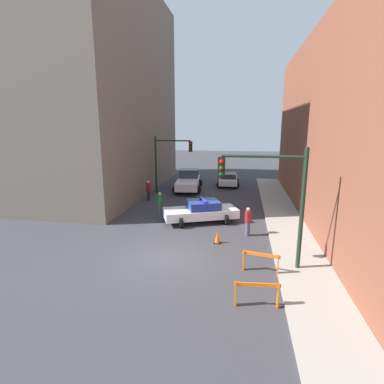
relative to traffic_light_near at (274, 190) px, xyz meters
name	(u,v)px	position (x,y,z in m)	size (l,w,h in m)	color
ground_plane	(167,258)	(-4.73, 0.18, -3.53)	(120.00, 120.00, 0.00)	#38383D
sidewalk_right	(304,267)	(1.47, 0.18, -3.47)	(2.40, 44.00, 0.12)	#9E998E
building_corner_left	(77,92)	(-16.73, 14.18, 5.60)	(14.00, 20.00, 18.27)	#6B6056
traffic_light_near	(274,190)	(0.00, 0.00, 0.00)	(3.64, 0.35, 5.20)	black
traffic_light_far	(168,157)	(-8.03, 13.50, -0.13)	(3.44, 0.35, 5.20)	black
police_car	(201,211)	(-3.89, 5.87, -2.81)	(5.05, 3.50, 1.52)	white
white_truck	(188,181)	(-6.48, 15.38, -2.62)	(3.00, 5.58, 1.90)	silver
parked_car_near	(228,179)	(-2.79, 18.13, -2.86)	(2.39, 4.37, 1.31)	silver
pedestrian_crossing	(160,203)	(-6.91, 6.76, -2.67)	(0.46, 0.46, 1.66)	#474C66
pedestrian_corner	(148,190)	(-9.01, 10.72, -2.67)	(0.39, 0.39, 1.66)	black
pedestrian_sidewalk	(248,221)	(-0.94, 3.83, -2.67)	(0.49, 0.49, 1.66)	#474C66
barrier_front	(257,290)	(-0.70, -3.05, -2.91)	(1.60, 0.28, 0.90)	orange
barrier_mid	(261,259)	(-0.44, -0.52, -2.91)	(1.58, 0.45, 0.90)	orange
traffic_cone	(217,237)	(-2.54, 2.43, -3.21)	(0.36, 0.36, 0.66)	black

